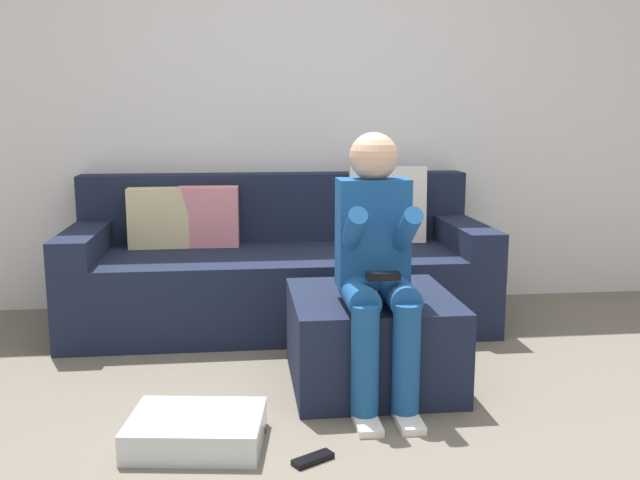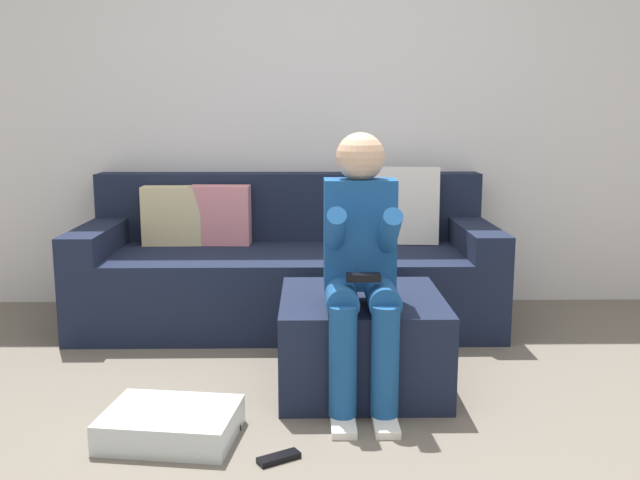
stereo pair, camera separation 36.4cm
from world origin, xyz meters
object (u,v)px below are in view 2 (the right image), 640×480
(ottoman, at_px, (361,340))
(person_seated, at_px, (361,260))
(couch_sectional, at_px, (288,268))
(remote_by_storage_bin, at_px, (217,425))
(remote_near_ottoman, at_px, (279,458))
(storage_bin, at_px, (171,424))

(ottoman, height_order, person_seated, person_seated)
(couch_sectional, xyz_separation_m, person_seated, (0.35, -1.27, 0.31))
(couch_sectional, relative_size, ottoman, 3.19)
(person_seated, bearing_deg, remote_by_storage_bin, -156.14)
(remote_near_ottoman, distance_m, remote_by_storage_bin, 0.38)
(person_seated, bearing_deg, storage_bin, -155.21)
(person_seated, relative_size, remote_near_ottoman, 7.33)
(remote_by_storage_bin, bearing_deg, remote_near_ottoman, -19.13)
(person_seated, xyz_separation_m, remote_by_storage_bin, (-0.60, -0.26, -0.63))
(person_seated, distance_m, remote_near_ottoman, 0.89)
(ottoman, height_order, remote_near_ottoman, ottoman)
(ottoman, relative_size, person_seated, 0.65)
(remote_by_storage_bin, bearing_deg, ottoman, 64.80)
(ottoman, bearing_deg, person_seated, -95.66)
(couch_sectional, bearing_deg, person_seated, -74.49)
(person_seated, height_order, remote_by_storage_bin, person_seated)
(storage_bin, height_order, remote_by_storage_bin, storage_bin)
(couch_sectional, relative_size, storage_bin, 4.84)
(ottoman, relative_size, storage_bin, 1.52)
(person_seated, xyz_separation_m, storage_bin, (-0.76, -0.35, -0.58))
(couch_sectional, distance_m, ottoman, 1.14)
(couch_sectional, xyz_separation_m, ottoman, (0.37, -1.07, -0.11))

